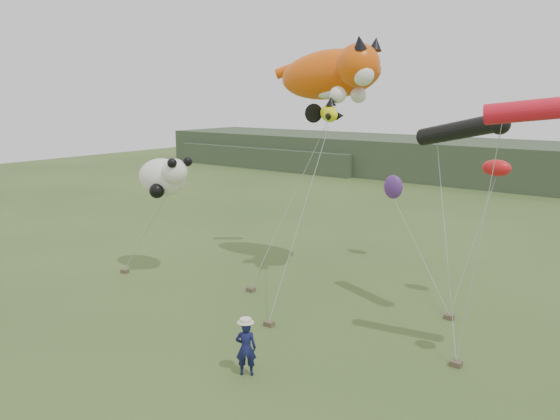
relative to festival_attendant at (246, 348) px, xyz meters
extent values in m
plane|color=#385123|center=(-1.10, 0.07, -0.89)|extent=(120.00, 120.00, 0.00)
cube|color=#2D3D28|center=(-1.10, 45.07, 1.11)|extent=(90.00, 12.00, 4.00)
cube|color=#2D3D28|center=(-31.10, 42.07, 0.36)|extent=(25.00, 8.00, 2.50)
imported|color=#111642|center=(0.00, 0.00, 0.00)|extent=(0.77, 0.72, 1.77)
cube|color=brown|center=(-4.68, 5.77, -0.80)|extent=(0.35, 0.28, 0.18)
cube|color=brown|center=(-1.71, 3.33, -0.80)|extent=(0.35, 0.28, 0.18)
cube|color=brown|center=(5.06, 4.48, -0.80)|extent=(0.35, 0.28, 0.18)
cube|color=brown|center=(-11.34, 4.03, -0.80)|extent=(0.35, 0.28, 0.18)
cube|color=brown|center=(3.50, 8.09, -0.80)|extent=(0.35, 0.28, 0.18)
ellipsoid|color=#E05008|center=(-3.61, 10.36, 8.65)|extent=(5.41, 2.95, 2.72)
sphere|color=#E05008|center=(-1.54, 9.33, 8.96)|extent=(1.86, 1.86, 1.86)
cone|color=black|center=(-1.23, 8.81, 9.83)|extent=(0.58, 0.71, 0.70)
cone|color=black|center=(-1.02, 9.85, 9.83)|extent=(0.58, 0.67, 0.66)
sphere|color=white|center=(-1.13, 9.02, 8.54)|extent=(0.93, 0.93, 0.93)
ellipsoid|color=white|center=(-3.40, 10.05, 7.82)|extent=(1.82, 0.91, 0.57)
sphere|color=white|center=(-2.16, 8.71, 7.72)|extent=(0.72, 0.72, 0.72)
sphere|color=white|center=(-1.95, 10.16, 7.72)|extent=(0.72, 0.72, 0.72)
cylinder|color=#E05008|center=(-6.29, 11.19, 9.06)|extent=(1.92, 1.41, 1.12)
ellipsoid|color=yellow|center=(-2.38, 8.37, 6.92)|extent=(1.48, 1.23, 0.86)
cone|color=black|center=(-3.50, 8.65, 6.92)|extent=(1.01, 1.07, 0.85)
cone|color=black|center=(-2.28, 8.37, 7.44)|extent=(0.47, 0.47, 0.38)
cone|color=black|center=(-2.09, 7.90, 6.83)|extent=(0.50, 0.53, 0.38)
cone|color=black|center=(-2.09, 8.84, 6.83)|extent=(0.50, 0.53, 0.38)
cylinder|color=black|center=(3.41, 8.00, 6.44)|extent=(3.59, 1.87, 1.36)
sphere|color=black|center=(5.01, 7.43, 6.72)|extent=(0.71, 0.71, 0.71)
cylinder|color=red|center=(6.84, 5.22, 7.29)|extent=(3.42, 1.11, 0.98)
ellipsoid|color=white|center=(-9.74, 5.32, 3.87)|extent=(2.70, 1.80, 1.80)
sphere|color=white|center=(-8.54, 5.02, 4.27)|extent=(1.20, 1.20, 1.20)
sphere|color=black|center=(-8.24, 4.62, 4.72)|extent=(0.44, 0.44, 0.44)
sphere|color=black|center=(-8.14, 5.47, 4.72)|extent=(0.44, 0.44, 0.44)
sphere|color=black|center=(-9.24, 4.52, 3.37)|extent=(0.70, 0.70, 0.70)
sphere|color=black|center=(-10.54, 5.62, 3.47)|extent=(0.70, 0.70, 0.70)
ellipsoid|color=red|center=(4.23, 10.29, 4.89)|extent=(1.12, 0.66, 0.66)
ellipsoid|color=#4F2876|center=(-1.85, 13.92, 3.05)|extent=(1.02, 0.68, 1.24)
camera|label=1|loc=(10.29, -11.85, 7.64)|focal=35.00mm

